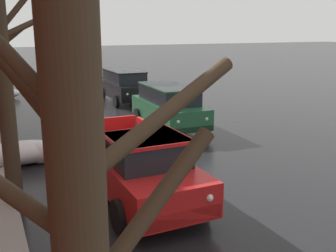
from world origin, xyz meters
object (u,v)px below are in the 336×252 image
(sedan_grey_parked_far_down_block, at_px, (87,76))
(bare_tree_at_the_corner, at_px, (75,250))
(suv_black_parked_kerbside_mid, at_px, (124,85))
(pickup_truck_red_approaching_near_lane, at_px, (138,166))
(suv_green_parked_kerbside_close, at_px, (169,105))
(bare_tree_second_along_sidewalk, at_px, (3,58))

(sedan_grey_parked_far_down_block, bearing_deg, bare_tree_at_the_corner, -103.93)
(suv_black_parked_kerbside_mid, bearing_deg, pickup_truck_red_approaching_near_lane, -107.80)
(pickup_truck_red_approaching_near_lane, height_order, suv_green_parked_kerbside_close, suv_green_parked_kerbside_close)
(bare_tree_at_the_corner, xyz_separation_m, suv_black_parked_kerbside_mid, (6.92, 19.06, -1.74))
(pickup_truck_red_approaching_near_lane, xyz_separation_m, suv_black_parked_kerbside_mid, (4.13, 12.87, 0.11))
(bare_tree_at_the_corner, xyz_separation_m, pickup_truck_red_approaching_near_lane, (2.79, 6.19, -1.85))
(bare_tree_at_the_corner, relative_size, suv_black_parked_kerbside_mid, 1.14)
(pickup_truck_red_approaching_near_lane, bearing_deg, sedan_grey_parked_far_down_block, 79.47)
(pickup_truck_red_approaching_near_lane, height_order, suv_black_parked_kerbside_mid, suv_black_parked_kerbside_mid)
(pickup_truck_red_approaching_near_lane, height_order, sedan_grey_parked_far_down_block, pickup_truck_red_approaching_near_lane)
(bare_tree_second_along_sidewalk, xyz_separation_m, pickup_truck_red_approaching_near_lane, (2.73, -1.00, -2.60))
(bare_tree_second_along_sidewalk, xyz_separation_m, suv_green_parked_kerbside_close, (6.48, 5.17, -2.49))
(bare_tree_at_the_corner, bearing_deg, bare_tree_second_along_sidewalk, 89.56)
(sedan_grey_parked_far_down_block, bearing_deg, bare_tree_second_along_sidewalk, -108.70)
(suv_black_parked_kerbside_mid, distance_m, sedan_grey_parked_far_down_block, 7.29)
(pickup_truck_red_approaching_near_lane, distance_m, sedan_grey_parked_far_down_block, 20.49)
(bare_tree_at_the_corner, relative_size, pickup_truck_red_approaching_near_lane, 1.07)
(bare_tree_second_along_sidewalk, height_order, sedan_grey_parked_far_down_block, bare_tree_second_along_sidewalk)
(suv_green_parked_kerbside_close, relative_size, sedan_grey_parked_far_down_block, 1.11)
(pickup_truck_red_approaching_near_lane, distance_m, suv_green_parked_kerbside_close, 7.22)
(bare_tree_second_along_sidewalk, relative_size, sedan_grey_parked_far_down_block, 1.61)
(bare_tree_second_along_sidewalk, distance_m, sedan_grey_parked_far_down_block, 20.39)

